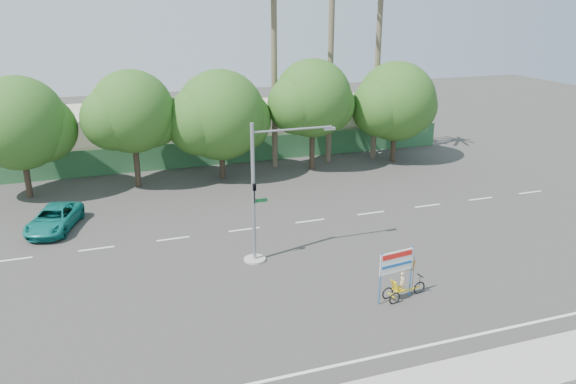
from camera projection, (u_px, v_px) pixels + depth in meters
name	position (u px, v px, depth m)	size (l,w,h in m)	color
ground	(332.00, 289.00, 25.34)	(120.00, 120.00, 0.00)	#33302D
fence	(225.00, 152.00, 44.24)	(38.00, 0.08, 2.00)	#336B3D
building_left	(90.00, 136.00, 44.87)	(12.00, 8.00, 4.00)	#BFB697
building_right	(301.00, 123.00, 50.45)	(14.00, 8.00, 3.60)	#BFB697
tree_far_left	(18.00, 126.00, 35.58)	(7.14, 6.00, 7.96)	#473828
tree_left	(132.00, 115.00, 37.63)	(6.66, 5.60, 8.07)	#473828
tree_center	(220.00, 118.00, 39.66)	(7.62, 6.40, 7.85)	#473828
tree_right	(312.00, 101.00, 41.55)	(6.90, 5.80, 8.36)	#473828
tree_far_right	(395.00, 104.00, 43.89)	(7.38, 6.20, 7.94)	#473828
palm_tall	(331.00, 27.00, 41.81)	(3.73, 3.79, 17.45)	#70604C
palm_mid	(379.00, 40.00, 43.39)	(3.73, 3.79, 15.45)	#70604C
palm_short	(274.00, 50.00, 40.96)	(3.73, 3.79, 14.45)	#70604C
traffic_signal	(260.00, 205.00, 27.27)	(4.72, 1.10, 7.00)	gray
trike_billboard	(400.00, 279.00, 24.20)	(2.49, 0.72, 2.46)	black
pickup_truck	(54.00, 219.00, 31.70)	(2.14, 4.64, 1.29)	#10756E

